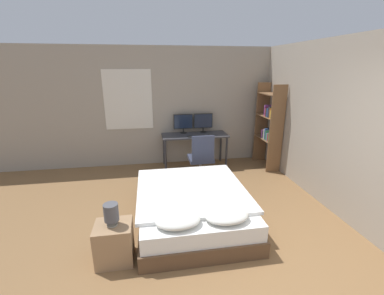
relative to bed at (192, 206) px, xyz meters
The scene contains 13 objects.
ground_plane 1.51m from the bed, 73.33° to the right, with size 20.00×20.00×0.00m, color brown.
wall_back 2.86m from the bed, 81.14° to the left, with size 12.00×0.08×2.70m.
wall_side_right 2.56m from the bed, ahead, with size 0.06×12.00×2.70m.
bed is the anchor object (origin of this frame).
nightstand 1.26m from the bed, 147.72° to the right, with size 0.43×0.38×0.49m.
bedside_lamp 1.32m from the bed, 147.72° to the right, with size 0.17×0.17×0.27m.
desk 2.33m from the bed, 78.99° to the left, with size 1.50×0.59×0.77m.
monitor_left 2.56m from the bed, 85.30° to the left, with size 0.45×0.16×0.44m.
monitor_right 2.64m from the bed, 74.56° to the left, with size 0.45×0.16×0.44m.
keyboard 2.17m from the bed, 78.00° to the left, with size 0.39×0.13×0.02m.
computer_mouse 2.24m from the bed, 70.62° to the left, with size 0.07×0.05×0.04m.
office_chair 1.56m from the bed, 73.56° to the left, with size 0.52×0.52×0.98m.
bookshelf 2.95m from the bed, 42.26° to the left, with size 0.32×0.79×1.91m.
Camera 1 is at (-1.01, -1.95, 2.26)m, focal length 24.00 mm.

